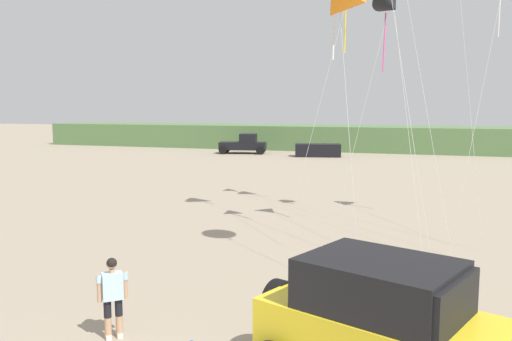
{
  "coord_description": "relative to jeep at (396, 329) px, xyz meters",
  "views": [
    {
      "loc": [
        4.01,
        -5.99,
        4.63
      ],
      "look_at": [
        0.86,
        3.34,
        3.44
      ],
      "focal_mm": 36.74,
      "sensor_mm": 36.0,
      "label": 1
    }
  ],
  "objects": [
    {
      "name": "distant_sedan",
      "position": [
        -9.71,
        40.13,
        -0.6
      ],
      "size": [
        4.48,
        2.6,
        1.2
      ],
      "primitive_type": "cube",
      "rotation": [
        0.0,
        0.0,
        0.23
      ],
      "color": "black",
      "rests_on": "ground_plane"
    },
    {
      "name": "person_watching",
      "position": [
        -5.51,
        0.56,
        -0.26
      ],
      "size": [
        0.49,
        0.47,
        1.67
      ],
      "color": "tan",
      "rests_on": "ground_plane"
    },
    {
      "name": "kite_pink_ribbon",
      "position": [
        -2.12,
        6.61,
        6.26
      ],
      "size": [
        1.92,
        3.17,
        8.13
      ],
      "color": "orange",
      "rests_on": "ground_plane"
    },
    {
      "name": "jeep",
      "position": [
        0.0,
        0.0,
        0.0
      ],
      "size": [
        4.99,
        3.74,
        2.26
      ],
      "color": "yellow",
      "rests_on": "ground_plane"
    },
    {
      "name": "kite_green_box",
      "position": [
        -1.14,
        11.02,
        6.93
      ],
      "size": [
        2.41,
        1.92,
        8.83
      ],
      "color": "black",
      "rests_on": "ground_plane"
    },
    {
      "name": "distant_pickup",
      "position": [
        -17.41,
        41.08,
        -0.26
      ],
      "size": [
        4.89,
        3.22,
        1.98
      ],
      "color": "black",
      "rests_on": "ground_plane"
    },
    {
      "name": "dune_ridge",
      "position": [
        0.8,
        49.23,
        0.09
      ],
      "size": [
        90.0,
        7.81,
        2.59
      ],
      "primitive_type": "cube",
      "color": "#567A47",
      "rests_on": "ground_plane"
    }
  ]
}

